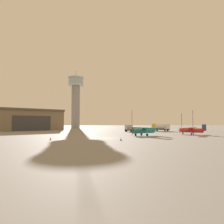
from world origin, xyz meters
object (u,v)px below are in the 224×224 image
object	(u,v)px
light_post_north	(132,118)
traffic_cone_near_left	(121,139)
traffic_cone_near_right	(50,138)
control_tower	(76,97)
airplane_red	(192,130)
truck_flatbed_silver	(130,128)
airplane_teal	(144,130)
light_post_west	(182,119)
light_post_east	(193,118)
truck_fuel_tanker_white	(161,127)

from	to	relation	value
light_post_north	traffic_cone_near_left	bearing A→B (deg)	-100.03
traffic_cone_near_right	control_tower	bearing A→B (deg)	94.63
airplane_red	truck_flatbed_silver	size ratio (longest dim) A/B	1.28
traffic_cone_near_right	truck_flatbed_silver	bearing A→B (deg)	58.79
airplane_teal	traffic_cone_near_right	distance (m)	24.08
airplane_red	traffic_cone_near_right	xyz separation A→B (m)	(-35.65, -15.91, -1.06)
traffic_cone_near_left	traffic_cone_near_right	xyz separation A→B (m)	(-13.87, 2.01, -0.01)
truck_flatbed_silver	traffic_cone_near_right	world-z (taller)	truck_flatbed_silver
light_post_north	light_post_west	bearing A→B (deg)	-0.73
light_post_west	truck_flatbed_silver	bearing A→B (deg)	-142.50
airplane_red	truck_flatbed_silver	world-z (taller)	airplane_red
traffic_cone_near_left	traffic_cone_near_right	world-z (taller)	traffic_cone_near_left
control_tower	airplane_red	distance (m)	79.71
airplane_teal	traffic_cone_near_left	world-z (taller)	airplane_teal
light_post_west	traffic_cone_near_left	size ratio (longest dim) A/B	12.50
airplane_teal	light_post_west	xyz separation A→B (m)	(26.93, 43.10, 3.45)
airplane_red	airplane_teal	bearing A→B (deg)	52.12
light_post_east	control_tower	bearing A→B (deg)	153.94
light_post_east	light_post_north	bearing A→B (deg)	174.48
light_post_north	traffic_cone_near_right	xyz separation A→B (m)	(-23.97, -55.08, -5.28)
light_post_north	airplane_teal	bearing A→B (deg)	-93.87
truck_fuel_tanker_white	traffic_cone_near_right	xyz separation A→B (m)	(-33.29, -39.30, -1.40)
control_tower	truck_fuel_tanker_white	size ratio (longest dim) A/B	4.76
light_post_east	truck_flatbed_silver	bearing A→B (deg)	-149.65
truck_fuel_tanker_white	light_post_east	world-z (taller)	light_post_east
control_tower	airplane_red	xyz separation A→B (m)	(42.22, -65.25, -17.69)
light_post_east	light_post_north	size ratio (longest dim) A/B	1.02
truck_fuel_tanker_white	light_post_north	bearing A→B (deg)	109.42
airplane_red	truck_flatbed_silver	xyz separation A→B (m)	(-15.31, 17.67, -0.10)
truck_fuel_tanker_white	light_post_west	world-z (taller)	light_post_west
airplane_red	light_post_east	world-z (taller)	light_post_east
airplane_red	light_post_west	xyz separation A→B (m)	(12.31, 38.86, 3.56)
truck_flatbed_silver	light_post_west	distance (m)	35.01
truck_fuel_tanker_white	light_post_west	distance (m)	21.56
traffic_cone_near_right	traffic_cone_near_left	bearing A→B (deg)	-8.23
light_post_north	light_post_east	bearing A→B (deg)	-5.52
airplane_teal	traffic_cone_near_left	xyz separation A→B (m)	(-7.17, -13.68, -1.16)
airplane_teal	control_tower	bearing A→B (deg)	-96.16
truck_flatbed_silver	light_post_east	size ratio (longest dim) A/B	0.72
airplane_red	traffic_cone_near_right	size ratio (longest dim) A/B	14.02
airplane_teal	traffic_cone_near_left	size ratio (longest dim) A/B	15.48
truck_flatbed_silver	light_post_east	xyz separation A→B (m)	(32.03, 18.75, 4.43)
light_post_west	traffic_cone_near_right	bearing A→B (deg)	-131.21
control_tower	truck_fuel_tanker_white	bearing A→B (deg)	-46.40
light_post_west	traffic_cone_near_left	xyz separation A→B (m)	(-34.09, -56.78, -4.61)
control_tower	traffic_cone_near_left	world-z (taller)	control_tower
control_tower	traffic_cone_near_right	bearing A→B (deg)	-85.37
traffic_cone_near_right	light_post_north	bearing A→B (deg)	66.48
airplane_teal	light_post_north	bearing A→B (deg)	-121.69
airplane_teal	airplane_red	size ratio (longest dim) A/B	1.14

